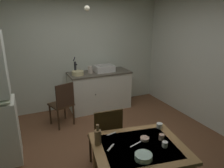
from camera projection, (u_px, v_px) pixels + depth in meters
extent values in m
plane|color=brown|center=(107.00, 151.00, 3.36)|extent=(5.30, 5.30, 0.00)
cube|color=silver|center=(73.00, 55.00, 4.76)|extent=(4.40, 0.10, 2.53)
cube|color=silver|center=(215.00, 64.00, 3.83)|extent=(0.10, 4.10, 2.53)
cube|color=silver|center=(100.00, 91.00, 4.89)|extent=(1.41, 0.60, 0.87)
cube|color=#585146|center=(99.00, 73.00, 4.75)|extent=(1.44, 0.63, 0.03)
sphere|color=#2D2823|center=(96.00, 95.00, 4.52)|extent=(0.02, 0.02, 0.02)
cube|color=silver|center=(104.00, 68.00, 4.77)|extent=(0.44, 0.34, 0.15)
cube|color=black|center=(104.00, 65.00, 4.75)|extent=(0.38, 0.28, 0.01)
cylinder|color=#232328|center=(75.00, 68.00, 4.53)|extent=(0.05, 0.05, 0.28)
cylinder|color=#232328|center=(76.00, 64.00, 4.44)|extent=(0.03, 0.12, 0.03)
cylinder|color=#221A34|center=(74.00, 59.00, 4.53)|extent=(0.02, 0.16, 0.12)
cylinder|color=beige|center=(78.00, 73.00, 4.49)|extent=(0.26, 0.26, 0.09)
cylinder|color=beige|center=(90.00, 70.00, 4.64)|extent=(0.11, 0.11, 0.16)
cube|color=#9B7041|center=(139.00, 147.00, 2.23)|extent=(1.11, 0.97, 0.04)
cube|color=white|center=(139.00, 146.00, 2.22)|extent=(0.87, 0.75, 0.00)
cylinder|color=#9D6A40|center=(95.00, 162.00, 2.56)|extent=(0.06, 0.06, 0.72)
cylinder|color=#9B6C3B|center=(159.00, 152.00, 2.76)|extent=(0.06, 0.06, 0.72)
cube|color=#3A2915|center=(105.00, 140.00, 2.88)|extent=(0.43, 0.43, 0.03)
cube|color=#372710|center=(109.00, 129.00, 2.63)|extent=(0.38, 0.05, 0.52)
cylinder|color=#3A2915|center=(112.00, 145.00, 3.16)|extent=(0.04, 0.04, 0.43)
cylinder|color=#3A2915|center=(90.00, 149.00, 3.05)|extent=(0.04, 0.04, 0.43)
cylinder|color=#3A2915|center=(120.00, 158.00, 2.86)|extent=(0.04, 0.04, 0.43)
cylinder|color=#3A2915|center=(97.00, 164.00, 2.74)|extent=(0.04, 0.04, 0.43)
cube|color=#3B2817|center=(61.00, 104.00, 4.09)|extent=(0.51, 0.51, 0.03)
cube|color=#382519|center=(65.00, 95.00, 3.89)|extent=(0.37, 0.15, 0.46)
cylinder|color=#3B2817|center=(65.00, 110.00, 4.39)|extent=(0.04, 0.04, 0.43)
cylinder|color=#3B2817|center=(50.00, 115.00, 4.17)|extent=(0.04, 0.04, 0.43)
cylinder|color=#3B2817|center=(74.00, 115.00, 4.15)|extent=(0.04, 0.04, 0.43)
cylinder|color=#3B2817|center=(59.00, 120.00, 3.93)|extent=(0.04, 0.04, 0.43)
cylinder|color=tan|center=(145.00, 139.00, 2.33)|extent=(0.10, 0.10, 0.03)
cylinder|color=#ADD1C1|center=(143.00, 157.00, 2.01)|extent=(0.18, 0.18, 0.06)
cylinder|color=white|center=(165.00, 144.00, 2.20)|extent=(0.06, 0.06, 0.06)
cylinder|color=tan|center=(162.00, 137.00, 2.33)|extent=(0.06, 0.06, 0.07)
cylinder|color=white|center=(159.00, 126.00, 2.58)|extent=(0.08, 0.08, 0.06)
cylinder|color=olive|center=(98.00, 137.00, 2.23)|extent=(0.07, 0.07, 0.17)
cylinder|color=olive|center=(98.00, 128.00, 2.19)|extent=(0.03, 0.03, 0.07)
cube|color=silver|center=(136.00, 144.00, 2.25)|extent=(0.18, 0.06, 0.00)
cube|color=beige|center=(111.00, 134.00, 2.45)|extent=(0.13, 0.04, 0.00)
cube|color=beige|center=(111.00, 147.00, 2.19)|extent=(0.12, 0.11, 0.00)
sphere|color=#F9EFCC|center=(87.00, 8.00, 2.95)|extent=(0.08, 0.08, 0.08)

